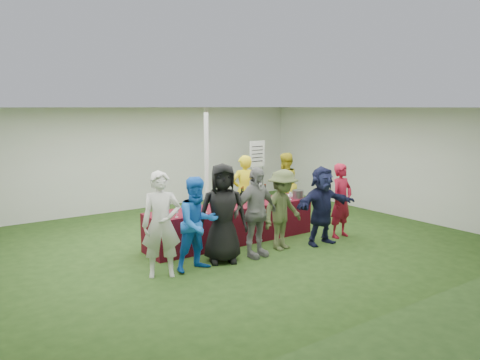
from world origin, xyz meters
TOP-DOWN VIEW (x-y plane):
  - ground at (0.00, 0.00)m, footprint 60.00×60.00m
  - tent at (0.50, 1.20)m, footprint 10.00×10.00m
  - serving_table at (0.35, -0.03)m, footprint 3.60×0.80m
  - wine_bottles at (0.97, 0.11)m, footprint 0.74×0.16m
  - wine_glasses at (-0.12, -0.28)m, footprint 2.79×0.10m
  - water_bottle at (0.40, 0.05)m, footprint 0.07×0.07m
  - bar_towel at (1.95, 0.02)m, footprint 0.25×0.18m
  - dump_bucket at (1.93, -0.25)m, footprint 0.25×0.25m
  - wine_list_sign at (2.84, 2.42)m, footprint 0.50×0.03m
  - staff_pourer at (1.23, 0.79)m, footprint 0.67×0.51m
  - staff_back at (2.72, 1.12)m, footprint 0.86×0.72m
  - customer_0 at (-1.67, -1.00)m, footprint 0.74×0.63m
  - customer_1 at (-1.05, -1.07)m, footprint 0.80×0.64m
  - customer_2 at (-0.48, -0.96)m, footprint 1.01×0.86m
  - customer_3 at (0.16, -1.06)m, footprint 1.00×0.48m
  - customer_4 at (0.85, -1.01)m, footprint 1.09×0.75m
  - customer_5 at (1.70, -1.20)m, footprint 1.47×0.53m
  - customer_6 at (2.41, -1.05)m, footprint 0.60×0.42m

SIDE VIEW (x-z plane):
  - ground at x=0.00m, z-range 0.00..0.00m
  - serving_table at x=0.35m, z-range 0.00..0.75m
  - bar_towel at x=1.95m, z-range 0.75..0.78m
  - customer_4 at x=0.85m, z-range 0.00..1.55m
  - customer_6 at x=2.41m, z-range 0.00..1.56m
  - customer_5 at x=1.70m, z-range 0.00..1.57m
  - customer_1 at x=-1.05m, z-range 0.00..1.58m
  - staff_back at x=2.72m, z-range 0.00..1.59m
  - staff_pourer at x=1.23m, z-range 0.00..1.64m
  - customer_3 at x=0.16m, z-range 0.00..1.65m
  - dump_bucket at x=1.93m, z-range 0.75..0.93m
  - water_bottle at x=0.40m, z-range 0.74..0.97m
  - customer_0 at x=-1.67m, z-range 0.00..1.72m
  - wine_glasses at x=-0.12m, z-range 0.78..0.95m
  - wine_bottles at x=0.97m, z-range 0.71..1.03m
  - customer_2 at x=-0.48m, z-range 0.00..1.75m
  - wine_list_sign at x=2.84m, z-range 0.42..2.22m
  - tent at x=0.50m, z-range -3.65..6.35m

